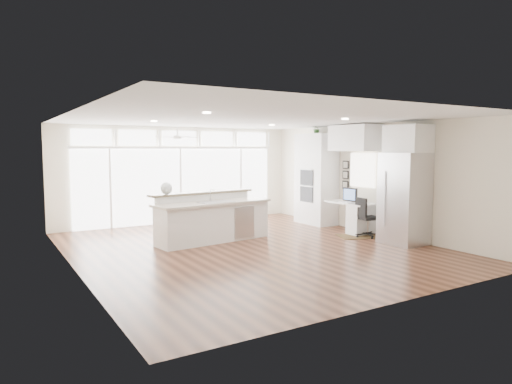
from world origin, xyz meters
TOP-DOWN VIEW (x-y plane):
  - floor at (0.00, 0.00)m, footprint 7.00×8.00m
  - ceiling at (0.00, 0.00)m, footprint 7.00×8.00m
  - wall_back at (0.00, 4.00)m, footprint 7.00×0.04m
  - wall_front at (0.00, -4.00)m, footprint 7.00×0.04m
  - wall_left at (-3.50, 0.00)m, footprint 0.04×8.00m
  - wall_right at (3.50, 0.00)m, footprint 0.04×8.00m
  - glass_wall at (0.00, 3.94)m, footprint 5.80×0.06m
  - transom_row at (0.00, 3.94)m, footprint 5.90×0.06m
  - desk_window at (3.46, 0.30)m, footprint 0.04×0.85m
  - ceiling_fan at (-0.50, 2.80)m, footprint 1.16×1.16m
  - recessed_lights at (0.00, 0.20)m, footprint 3.40×3.00m
  - oven_cabinet at (3.17, 1.80)m, footprint 0.64×1.20m
  - desk_nook at (3.13, 0.30)m, footprint 0.72×1.30m
  - upper_cabinets at (3.17, 0.30)m, footprint 0.64×1.30m
  - refrigerator at (3.11, -1.35)m, footprint 0.76×0.90m
  - fridge_cabinet at (3.17, -1.35)m, footprint 0.64×0.90m
  - framed_photos at (3.46, 0.92)m, footprint 0.06×0.22m
  - kitchen_island at (-0.36, 1.05)m, footprint 2.87×1.39m
  - rug at (2.84, -0.25)m, footprint 1.11×0.96m
  - office_chair at (3.01, -0.38)m, footprint 0.54×0.51m
  - fishbowl at (-1.36, 1.32)m, footprint 0.32×0.32m
  - monitor at (3.05, 0.30)m, footprint 0.10×0.46m
  - keyboard at (2.88, 0.30)m, footprint 0.15×0.33m
  - potted_plant at (3.17, 1.80)m, footprint 0.28×0.30m

SIDE VIEW (x-z plane):
  - floor at x=0.00m, z-range -0.02..0.00m
  - rug at x=2.84m, z-range 0.00..0.01m
  - desk_nook at x=3.13m, z-range 0.00..0.76m
  - office_chair at x=3.01m, z-range 0.00..0.93m
  - kitchen_island at x=-0.36m, z-range 0.00..1.10m
  - keyboard at x=2.88m, z-range 0.76..0.78m
  - monitor at x=3.05m, z-range 0.76..1.14m
  - refrigerator at x=3.11m, z-range 0.00..2.00m
  - glass_wall at x=0.00m, z-range 0.01..2.09m
  - fishbowl at x=-1.36m, z-range 1.10..1.36m
  - oven_cabinet at x=3.17m, z-range 0.00..2.50m
  - wall_back at x=0.00m, z-range 0.00..2.70m
  - wall_front at x=0.00m, z-range 0.00..2.70m
  - wall_left at x=-3.50m, z-range 0.00..2.70m
  - wall_right at x=3.50m, z-range 0.00..2.70m
  - framed_photos at x=3.46m, z-range 1.00..1.80m
  - desk_window at x=3.46m, z-range 1.12..1.98m
  - fridge_cabinet at x=3.17m, z-range 2.00..2.60m
  - upper_cabinets at x=3.17m, z-range 2.03..2.67m
  - transom_row at x=0.00m, z-range 2.18..2.58m
  - ceiling_fan at x=-0.50m, z-range 2.32..2.64m
  - potted_plant at x=3.17m, z-range 2.50..2.72m
  - recessed_lights at x=0.00m, z-range 2.67..2.69m
  - ceiling at x=0.00m, z-range 2.69..2.71m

